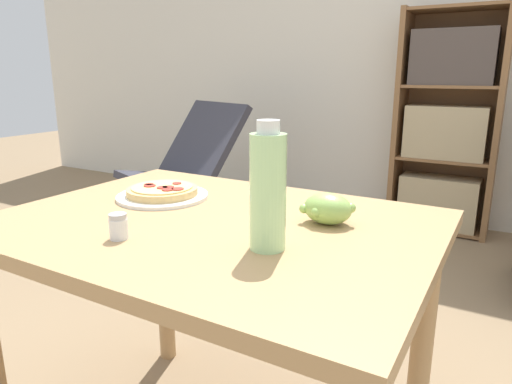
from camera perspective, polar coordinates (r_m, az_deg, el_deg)
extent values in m
cube|color=silver|center=(3.59, 19.58, 17.36)|extent=(8.00, 0.05, 2.60)
cube|color=tan|center=(1.13, -5.48, -4.27)|extent=(1.05, 0.78, 0.03)
cylinder|color=tan|center=(1.78, -11.44, -9.97)|extent=(0.06, 0.06, 0.70)
cylinder|color=tan|center=(1.41, 20.03, -17.55)|extent=(0.06, 0.06, 0.70)
cylinder|color=white|center=(1.34, -11.59, -0.51)|extent=(0.26, 0.26, 0.01)
cylinder|color=#DBB26B|center=(1.33, -11.62, 0.11)|extent=(0.20, 0.20, 0.02)
cylinder|color=#EACC7A|center=(1.33, -11.65, 0.61)|extent=(0.17, 0.17, 0.00)
cylinder|color=#A83328|center=(1.28, -10.99, 0.29)|extent=(0.03, 0.03, 0.00)
cylinder|color=#A83328|center=(1.35, -9.86, 1.08)|extent=(0.03, 0.03, 0.00)
cylinder|color=#A83328|center=(1.35, -13.24, 0.92)|extent=(0.03, 0.03, 0.00)
cylinder|color=#A83328|center=(1.31, -11.65, 0.54)|extent=(0.03, 0.03, 0.00)
cylinder|color=#A83328|center=(1.28, -9.77, 0.38)|extent=(0.03, 0.03, 0.00)
cylinder|color=#A83328|center=(1.31, -10.92, 0.59)|extent=(0.03, 0.03, 0.00)
cylinder|color=#A83328|center=(1.34, -13.15, 0.78)|extent=(0.03, 0.03, 0.00)
ellipsoid|color=#93BC5B|center=(1.09, 8.96, -2.04)|extent=(0.12, 0.09, 0.07)
sphere|color=#93BC5B|center=(1.06, 7.59, -2.53)|extent=(0.03, 0.03, 0.03)
sphere|color=#93BC5B|center=(1.08, 9.70, -1.92)|extent=(0.03, 0.03, 0.03)
sphere|color=#93BC5B|center=(1.08, 11.02, -1.81)|extent=(0.02, 0.02, 0.02)
sphere|color=#93BC5B|center=(1.09, 6.01, -2.09)|extent=(0.02, 0.02, 0.02)
sphere|color=#93BC5B|center=(1.09, 11.75, -1.97)|extent=(0.02, 0.02, 0.02)
sphere|color=#93BC5B|center=(1.07, 8.20, -1.76)|extent=(0.02, 0.02, 0.02)
sphere|color=#93BC5B|center=(1.09, 9.75, -1.73)|extent=(0.02, 0.02, 0.02)
sphere|color=#93BC5B|center=(1.09, 7.50, -2.06)|extent=(0.03, 0.03, 0.03)
cylinder|color=#B7EAA3|center=(0.90, 1.49, -0.10)|extent=(0.07, 0.07, 0.24)
cylinder|color=white|center=(0.88, 1.55, 8.15)|extent=(0.05, 0.05, 0.03)
cylinder|color=white|center=(1.03, -16.79, -4.42)|extent=(0.04, 0.04, 0.05)
cylinder|color=#B7B7BC|center=(1.02, -16.91, -2.92)|extent=(0.04, 0.04, 0.01)
cube|color=black|center=(3.28, -9.84, -3.87)|extent=(0.76, 0.73, 0.10)
cube|color=#383842|center=(3.15, -10.94, 1.13)|extent=(0.79, 0.70, 0.14)
cube|color=#383842|center=(3.27, -6.80, 6.14)|extent=(0.76, 0.62, 0.55)
cube|color=brown|center=(3.43, 17.54, 8.47)|extent=(0.04, 0.31, 1.50)
cube|color=brown|center=(3.35, 28.03, 7.31)|extent=(0.04, 0.31, 1.50)
cube|color=brown|center=(3.52, 23.07, 8.13)|extent=(0.66, 0.01, 1.50)
cube|color=brown|center=(3.53, 21.57, -3.92)|extent=(0.59, 0.29, 0.02)
cube|color=tan|center=(3.45, 21.79, -1.11)|extent=(0.51, 0.22, 0.35)
cube|color=brown|center=(3.41, 22.33, 3.87)|extent=(0.59, 0.29, 0.02)
cube|color=tan|center=(3.36, 22.58, 6.91)|extent=(0.51, 0.22, 0.35)
cube|color=brown|center=(3.36, 23.15, 12.04)|extent=(0.59, 0.29, 0.02)
cube|color=#4C423D|center=(3.34, 23.43, 15.21)|extent=(0.51, 0.22, 0.35)
cube|color=brown|center=(3.38, 24.03, 20.28)|extent=(0.59, 0.29, 0.02)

